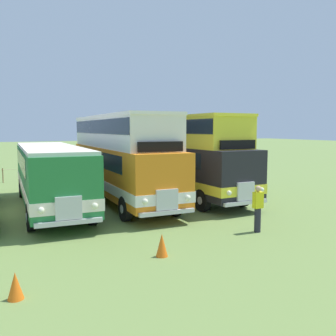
% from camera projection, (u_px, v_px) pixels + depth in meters
% --- Properties ---
extents(ground_plane, '(200.00, 200.00, 0.00)m').
position_uv_depth(ground_plane, '(11.00, 212.00, 16.91)').
color(ground_plane, olive).
extents(bus_fourth_in_row, '(2.89, 11.11, 2.99)m').
position_uv_depth(bus_fourth_in_row, '(50.00, 172.00, 17.64)').
color(bus_fourth_in_row, '#237538').
rests_on(bus_fourth_in_row, ground).
extents(bus_fifth_in_row, '(2.76, 11.58, 4.49)m').
position_uv_depth(bus_fifth_in_row, '(121.00, 154.00, 19.34)').
color(bus_fifth_in_row, orange).
rests_on(bus_fifth_in_row, ground).
extents(bus_sixth_in_row, '(2.92, 9.90, 4.49)m').
position_uv_depth(bus_sixth_in_row, '(187.00, 153.00, 20.33)').
color(bus_sixth_in_row, black).
rests_on(bus_sixth_in_row, ground).
extents(cone_near_end, '(0.36, 0.36, 0.69)m').
position_uv_depth(cone_near_end, '(162.00, 245.00, 11.06)').
color(cone_near_end, orange).
rests_on(cone_near_end, ground).
extents(cone_mid_row, '(0.36, 0.36, 0.62)m').
position_uv_depth(cone_mid_row, '(15.00, 286.00, 8.27)').
color(cone_mid_row, orange).
rests_on(cone_mid_row, ground).
extents(marshal_person, '(0.36, 0.24, 1.73)m').
position_uv_depth(marshal_person, '(258.00, 208.00, 13.63)').
color(marshal_person, '#23232D').
rests_on(marshal_person, ground).
extents(rope_fence_line, '(24.14, 0.08, 1.05)m').
position_uv_depth(rope_fence_line, '(3.00, 173.00, 26.15)').
color(rope_fence_line, '#8C704C').
rests_on(rope_fence_line, ground).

